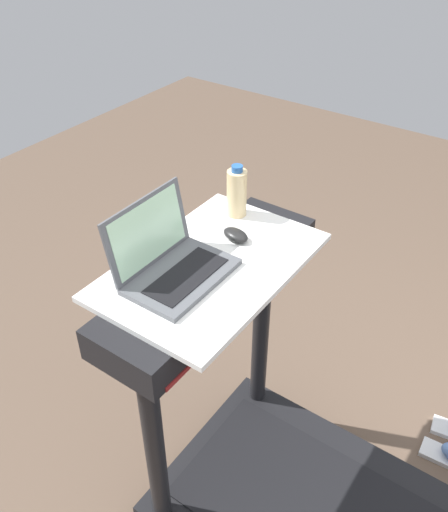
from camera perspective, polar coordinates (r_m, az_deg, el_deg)
desk_board at (r=1.76m, az=-1.33°, el=-1.01°), size 0.74×0.48×0.02m
laptop at (r=1.69m, az=-5.51°, el=-0.58°), size 0.34×0.26×0.23m
computer_mouse at (r=1.85m, az=1.21°, el=2.20°), size 0.08×0.11×0.03m
water_bottle at (r=1.95m, az=1.33°, el=6.61°), size 0.07×0.07×0.19m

